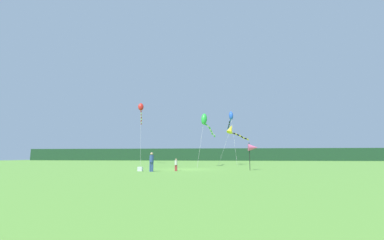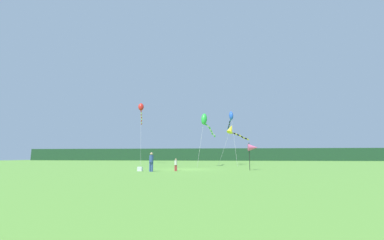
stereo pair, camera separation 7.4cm
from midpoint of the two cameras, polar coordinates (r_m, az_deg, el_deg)
name	(u,v)px [view 1 (the left image)]	position (r m, az deg, el deg)	size (l,w,h in m)	color
ground_plane	(186,169)	(24.71, -1.62, -11.73)	(120.00, 120.00, 0.00)	#5B9338
distant_treeline	(207,155)	(69.53, 3.47, -8.25)	(108.00, 3.02, 3.43)	#1E4228
person_adult	(152,161)	(21.48, -9.76, -9.62)	(0.37, 0.37, 1.66)	#334C8C
person_child	(176,164)	(22.07, -3.94, -10.48)	(0.25, 0.25, 1.11)	#B23338
cooler_box	(140,169)	(22.32, -12.40, -11.38)	(0.41, 0.37, 0.39)	silver
banner_flag_pole	(253,148)	(23.75, 14.28, -6.45)	(0.90, 0.70, 2.63)	black
kite_green	(206,122)	(31.75, 3.19, -0.39)	(2.07, 8.67, 6.99)	#B2B2B2
kite_yellow	(232,130)	(36.45, 9.51, -2.39)	(5.01, 5.46, 6.13)	#B2B2B2
kite_red	(141,109)	(43.09, -12.18, 2.50)	(3.94, 11.31, 10.57)	#B2B2B2
kite_blue	(231,118)	(37.79, 9.19, 0.57)	(0.93, 8.39, 8.30)	#B2B2B2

